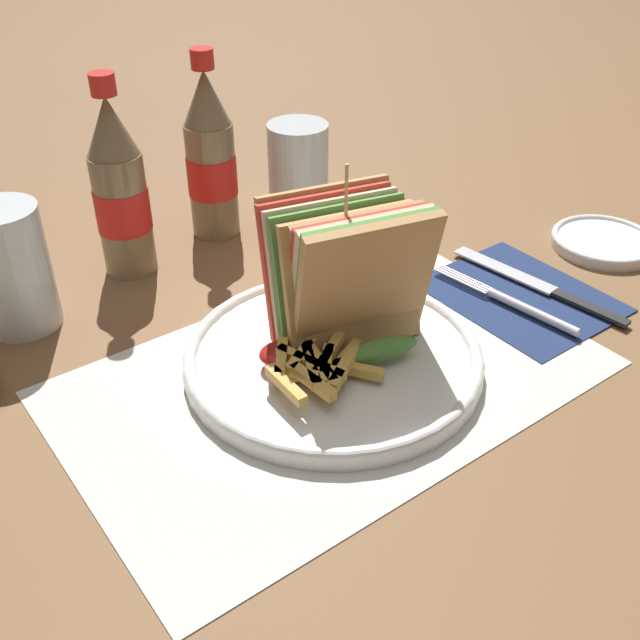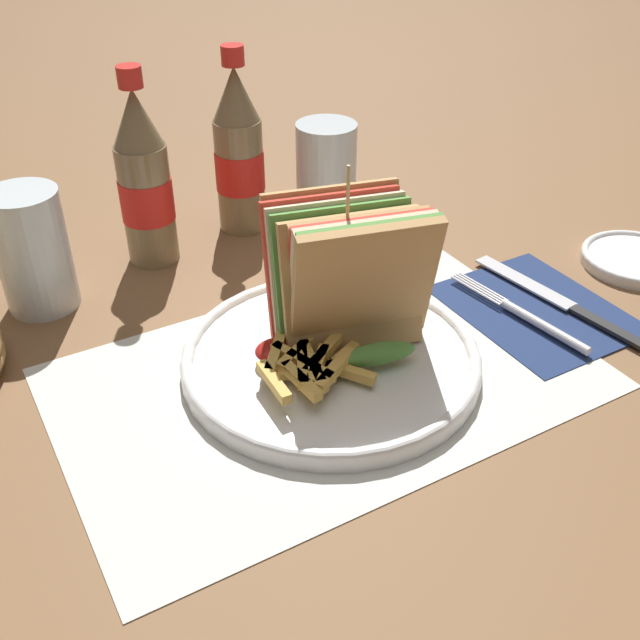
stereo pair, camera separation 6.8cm
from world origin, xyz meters
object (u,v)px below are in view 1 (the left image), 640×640
(fork, at_px, (517,304))
(knife, at_px, (539,285))
(plate_main, at_px, (333,357))
(club_sandwich, at_px, (349,274))
(side_saucer, at_px, (604,241))
(coke_bottle_near, at_px, (120,192))
(coke_bottle_far, at_px, (211,159))
(glass_far, at_px, (12,269))
(glass_near, at_px, (298,175))

(fork, height_order, knife, fork)
(fork, bearing_deg, plate_main, 162.11)
(club_sandwich, distance_m, side_saucer, 0.37)
(coke_bottle_near, distance_m, side_saucer, 0.55)
(fork, bearing_deg, knife, 8.68)
(fork, relative_size, coke_bottle_far, 0.80)
(fork, xyz_separation_m, coke_bottle_near, (-0.28, 0.32, 0.08))
(knife, xyz_separation_m, glass_far, (-0.46, 0.26, 0.06))
(glass_near, relative_size, glass_far, 1.00)
(coke_bottle_near, height_order, glass_far, coke_bottle_near)
(club_sandwich, xyz_separation_m, fork, (0.18, -0.06, -0.07))
(fork, distance_m, coke_bottle_near, 0.43)
(side_saucer, bearing_deg, fork, -170.46)
(club_sandwich, height_order, knife, club_sandwich)
(plate_main, relative_size, fork, 1.58)
(plate_main, xyz_separation_m, glass_far, (-0.20, 0.24, 0.05))
(club_sandwich, xyz_separation_m, knife, (0.23, -0.04, -0.07))
(knife, xyz_separation_m, side_saucer, (0.14, 0.02, 0.00))
(fork, xyz_separation_m, coke_bottle_far, (-0.16, 0.34, 0.08))
(coke_bottle_near, distance_m, coke_bottle_far, 0.12)
(knife, relative_size, side_saucer, 1.74)
(knife, xyz_separation_m, coke_bottle_near, (-0.33, 0.30, 0.09))
(knife, xyz_separation_m, coke_bottle_far, (-0.21, 0.32, 0.09))
(plate_main, distance_m, coke_bottle_far, 0.31)
(knife, distance_m, coke_bottle_near, 0.45)
(fork, relative_size, glass_far, 1.38)
(club_sandwich, distance_m, glass_far, 0.32)
(club_sandwich, bearing_deg, side_saucer, -3.89)
(coke_bottle_far, bearing_deg, coke_bottle_near, -170.01)
(knife, relative_size, glass_far, 1.67)
(coke_bottle_near, xyz_separation_m, coke_bottle_far, (0.12, 0.02, 0.00))
(coke_bottle_far, distance_m, side_saucer, 0.47)
(fork, distance_m, coke_bottle_far, 0.38)
(coke_bottle_far, xyz_separation_m, side_saucer, (0.34, -0.30, -0.09))
(knife, bearing_deg, club_sandwich, 162.73)
(plate_main, height_order, coke_bottle_near, coke_bottle_near)
(club_sandwich, height_order, coke_bottle_far, coke_bottle_far)
(coke_bottle_near, xyz_separation_m, side_saucer, (0.46, -0.28, -0.09))
(coke_bottle_far, bearing_deg, glass_near, -23.91)
(club_sandwich, bearing_deg, glass_far, 136.15)
(glass_near, relative_size, side_saucer, 1.05)
(plate_main, xyz_separation_m, knife, (0.26, -0.03, -0.00))
(knife, bearing_deg, side_saucer, 0.54)
(fork, distance_m, glass_far, 0.50)
(coke_bottle_far, bearing_deg, glass_far, -167.13)
(coke_bottle_far, bearing_deg, side_saucer, -41.64)
(club_sandwich, height_order, fork, club_sandwich)
(coke_bottle_near, bearing_deg, coke_bottle_far, 9.99)
(coke_bottle_far, relative_size, glass_near, 1.72)
(glass_near, bearing_deg, club_sandwich, -115.52)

